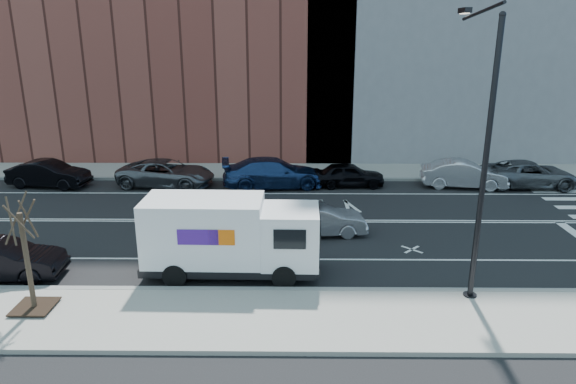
{
  "coord_description": "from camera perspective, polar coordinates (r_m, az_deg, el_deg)",
  "views": [
    {
      "loc": [
        1.13,
        -22.66,
        8.44
      ],
      "look_at": [
        0.9,
        0.09,
        1.4
      ],
      "focal_mm": 32.0,
      "sensor_mm": 36.0,
      "label": 1
    }
  ],
  "objects": [
    {
      "name": "ground",
      "position": [
        24.21,
        -2.13,
        -3.22
      ],
      "size": [
        120.0,
        120.0,
        0.0
      ],
      "primitive_type": "plane",
      "color": "black",
      "rests_on": "ground"
    },
    {
      "name": "sidewalk_near",
      "position": [
        16.23,
        -3.59,
        -13.87
      ],
      "size": [
        44.0,
        3.6,
        0.15
      ],
      "primitive_type": "cube",
      "color": "gray",
      "rests_on": "ground"
    },
    {
      "name": "sidewalk_far",
      "position": [
        32.58,
        -1.42,
        2.31
      ],
      "size": [
        44.0,
        3.6,
        0.15
      ],
      "primitive_type": "cube",
      "color": "gray",
      "rests_on": "ground"
    },
    {
      "name": "curb_near",
      "position": [
        17.79,
        -3.18,
        -10.85
      ],
      "size": [
        44.0,
        0.25,
        0.17
      ],
      "primitive_type": "cube",
      "color": "gray",
      "rests_on": "ground"
    },
    {
      "name": "curb_far",
      "position": [
        30.84,
        -1.53,
        1.47
      ],
      "size": [
        44.0,
        0.25,
        0.17
      ],
      "primitive_type": "cube",
      "color": "gray",
      "rests_on": "ground"
    },
    {
      "name": "road_markings",
      "position": [
        24.21,
        -2.13,
        -3.21
      ],
      "size": [
        40.0,
        8.6,
        0.01
      ],
      "primitive_type": null,
      "color": "white",
      "rests_on": "ground"
    },
    {
      "name": "streetlight",
      "position": [
        17.14,
        20.67,
        4.77
      ],
      "size": [
        0.44,
        4.02,
        9.34
      ],
      "color": "black",
      "rests_on": "ground"
    },
    {
      "name": "street_tree",
      "position": [
        17.85,
        -26.85,
        -7.85
      ],
      "size": [
        1.2,
        1.2,
        3.75
      ],
      "color": "black",
      "rests_on": "ground"
    },
    {
      "name": "fedex_van",
      "position": [
        18.55,
        -6.48,
        -4.83
      ],
      "size": [
        6.38,
        2.36,
        2.89
      ],
      "rotation": [
        0.0,
        0.0,
        -0.02
      ],
      "color": "black",
      "rests_on": "ground"
    },
    {
      "name": "far_parked_b",
      "position": [
        32.42,
        -25.04,
        1.84
      ],
      "size": [
        4.76,
        2.21,
        1.51
      ],
      "primitive_type": "imported",
      "rotation": [
        0.0,
        0.0,
        1.43
      ],
      "color": "black",
      "rests_on": "ground"
    },
    {
      "name": "far_parked_c",
      "position": [
        30.32,
        -13.37,
        2.05
      ],
      "size": [
        5.78,
        3.25,
        1.52
      ],
      "primitive_type": "imported",
      "rotation": [
        0.0,
        0.0,
        1.43
      ],
      "color": "#56585E",
      "rests_on": "ground"
    },
    {
      "name": "far_parked_d",
      "position": [
        29.3,
        -1.64,
        2.15
      ],
      "size": [
        6.05,
        3.09,
        1.68
      ],
      "primitive_type": "imported",
      "rotation": [
        0.0,
        0.0,
        1.7
      ],
      "color": "navy",
      "rests_on": "ground"
    },
    {
      "name": "far_parked_e",
      "position": [
        29.68,
        6.8,
        1.92
      ],
      "size": [
        4.07,
        1.73,
        1.37
      ],
      "primitive_type": "imported",
      "rotation": [
        0.0,
        0.0,
        1.6
      ],
      "color": "black",
      "rests_on": "ground"
    },
    {
      "name": "far_parked_f",
      "position": [
        30.92,
        18.93,
        1.9
      ],
      "size": [
        4.89,
        2.23,
        1.55
      ],
      "primitive_type": "imported",
      "rotation": [
        0.0,
        0.0,
        1.44
      ],
      "color": "silver",
      "rests_on": "ground"
    },
    {
      "name": "far_parked_g",
      "position": [
        32.46,
        25.23,
        1.81
      ],
      "size": [
        5.43,
        2.62,
        1.49
      ],
      "primitive_type": "imported",
      "rotation": [
        0.0,
        0.0,
        1.54
      ],
      "color": "#53565B",
      "rests_on": "ground"
    },
    {
      "name": "driving_sedan",
      "position": [
        22.39,
        3.35,
        -3.09
      ],
      "size": [
        4.31,
        1.89,
        1.38
      ],
      "primitive_type": "imported",
      "rotation": [
        0.0,
        0.0,
        1.68
      ],
      "color": "#A9A8AD",
      "rests_on": "ground"
    },
    {
      "name": "near_parked_rear_a",
      "position": [
        21.1,
        -29.27,
        -6.63
      ],
      "size": [
        4.41,
        1.8,
        1.42
      ],
      "primitive_type": "imported",
      "rotation": [
        0.0,
        0.0,
        1.64
      ],
      "color": "black",
      "rests_on": "ground"
    }
  ]
}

